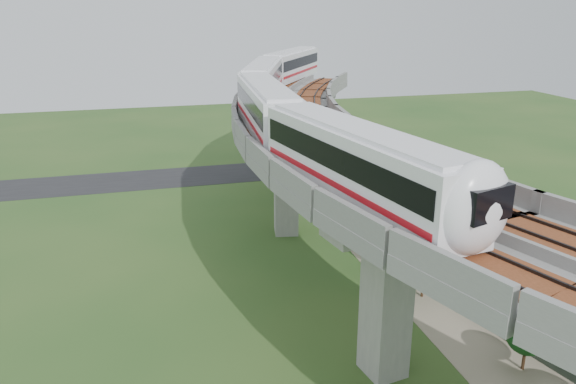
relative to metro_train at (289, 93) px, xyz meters
name	(u,v)px	position (x,y,z in m)	size (l,w,h in m)	color
ground	(311,287)	(-1.39, -11.09, -12.31)	(160.00, 160.00, 0.00)	#294F1F
dirt_lot	(497,276)	(12.61, -13.09, -12.29)	(18.00, 26.00, 0.04)	gray
asphalt_road	(237,173)	(-1.39, 18.91, -12.29)	(60.00, 8.00, 0.03)	#232326
viaduct	(366,162)	(2.46, -11.09, -3.26)	(19.58, 73.98, 11.40)	#99968E
metro_train	(289,93)	(0.00, 0.00, 0.00)	(17.01, 60.22, 3.64)	white
fence	(433,262)	(8.37, -11.09, -11.56)	(3.87, 38.73, 1.50)	#2D382D
tree_0	(346,168)	(9.25, 10.01, -9.98)	(2.77, 2.77, 3.51)	#382314
tree_1	(351,184)	(7.41, 3.98, -9.86)	(2.40, 2.40, 3.48)	#382314
tree_2	(354,211)	(5.39, -2.20, -10.34)	(2.07, 2.07, 2.85)	#382314
tree_3	(396,238)	(5.64, -9.99, -9.74)	(2.85, 2.85, 3.79)	#382314
tree_4	(425,263)	(5.67, -14.49, -9.69)	(2.96, 2.96, 3.88)	#382314
tree_5	(527,337)	(7.17, -23.41, -10.24)	(2.23, 2.23, 3.02)	#382314
car_white	(478,296)	(8.80, -16.45, -11.63)	(1.50, 3.74, 1.27)	silver
car_red	(497,243)	(15.28, -9.19, -11.60)	(1.41, 4.05, 1.34)	#B63310
car_dark	(435,244)	(10.41, -7.77, -11.69)	(1.61, 3.97, 1.15)	black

